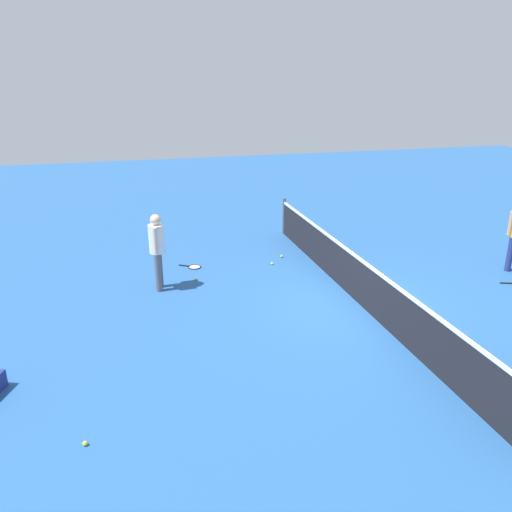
% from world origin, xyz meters
% --- Properties ---
extents(ground_plane, '(40.00, 40.00, 0.00)m').
position_xyz_m(ground_plane, '(0.00, 0.00, 0.00)').
color(ground_plane, '#265693').
extents(court_net, '(10.09, 0.09, 1.07)m').
position_xyz_m(court_net, '(0.00, 0.00, 0.50)').
color(court_net, '#4C4C51').
rests_on(court_net, ground_plane).
extents(player_near_side, '(0.53, 0.40, 1.70)m').
position_xyz_m(player_near_side, '(-1.79, -3.92, 1.01)').
color(player_near_side, '#595960').
rests_on(player_near_side, ground_plane).
extents(tennis_racket_near_player, '(0.46, 0.58, 0.03)m').
position_xyz_m(tennis_racket_near_player, '(-2.91, -3.01, 0.01)').
color(tennis_racket_near_player, black).
rests_on(tennis_racket_near_player, ground_plane).
extents(tennis_ball_near_player, '(0.07, 0.07, 0.07)m').
position_xyz_m(tennis_ball_near_player, '(3.05, -5.28, 0.03)').
color(tennis_ball_near_player, '#C6E033').
rests_on(tennis_ball_near_player, ground_plane).
extents(tennis_ball_by_net, '(0.07, 0.07, 0.07)m').
position_xyz_m(tennis_ball_by_net, '(-2.58, -1.09, 0.03)').
color(tennis_ball_by_net, '#C6E033').
rests_on(tennis_ball_by_net, ground_plane).
extents(tennis_ball_midcourt, '(0.07, 0.07, 0.07)m').
position_xyz_m(tennis_ball_midcourt, '(-3.03, -0.70, 0.03)').
color(tennis_ball_midcourt, '#C6E033').
rests_on(tennis_ball_midcourt, ground_plane).
extents(tennis_ball_baseline, '(0.07, 0.07, 0.07)m').
position_xyz_m(tennis_ball_baseline, '(-2.08, -3.07, 0.03)').
color(tennis_ball_baseline, '#C6E033').
rests_on(tennis_ball_baseline, ground_plane).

